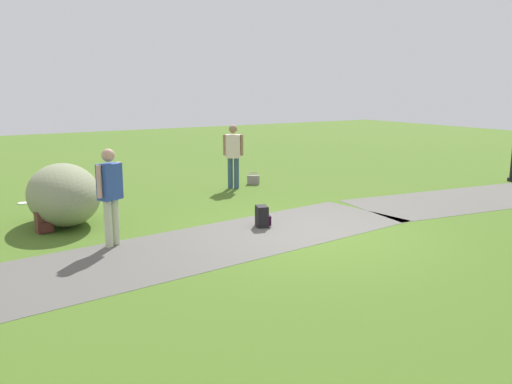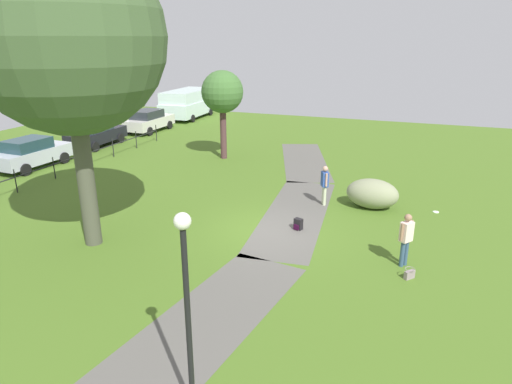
% 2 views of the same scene
% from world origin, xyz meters
% --- Properties ---
extents(ground_plane, '(48.00, 48.00, 0.00)m').
position_xyz_m(ground_plane, '(0.00, 0.00, 0.00)').
color(ground_plane, '#486921').
extents(footpath_segment_near, '(8.23, 3.31, 0.01)m').
position_xyz_m(footpath_segment_near, '(-6.04, -0.37, 0.00)').
color(footpath_segment_near, '#595751').
rests_on(footpath_segment_near, ground).
extents(footpath_segment_mid, '(8.19, 3.04, 0.01)m').
position_xyz_m(footpath_segment_mid, '(1.90, -0.51, 0.00)').
color(footpath_segment_mid, '#595751').
rests_on(footpath_segment_mid, ground).
extents(footpath_segment_far, '(8.29, 4.73, 0.01)m').
position_xyz_m(footpath_segment_far, '(9.66, 1.21, 0.00)').
color(footpath_segment_far, '#595751').
rests_on(footpath_segment_far, ground).
extents(large_shade_tree, '(5.59, 5.59, 9.21)m').
position_xyz_m(large_shade_tree, '(-2.92, 4.97, 6.38)').
color(large_shade_tree, '#474A3A').
rests_on(large_shade_tree, ground).
extents(young_tree_near_path, '(2.25, 2.25, 4.78)m').
position_xyz_m(young_tree_near_path, '(8.56, 5.56, 3.59)').
color(young_tree_near_path, '#4D3032').
rests_on(young_tree_near_path, ground).
extents(lamp_post, '(0.28, 0.28, 3.85)m').
position_xyz_m(lamp_post, '(-7.98, -1.43, 2.36)').
color(lamp_post, black).
rests_on(lamp_post, ground).
extents(lawn_boulder, '(1.48, 2.13, 1.17)m').
position_xyz_m(lawn_boulder, '(3.61, -3.14, 0.58)').
color(lawn_boulder, gray).
rests_on(lawn_boulder, ground).
extents(woman_with_handbag, '(0.44, 0.40, 1.63)m').
position_xyz_m(woman_with_handbag, '(-0.93, -4.61, 0.94)').
color(woman_with_handbag, '#334F6A').
rests_on(woman_with_handbag, ground).
extents(man_near_boulder, '(0.47, 0.38, 1.61)m').
position_xyz_m(man_near_boulder, '(3.27, -1.30, 0.93)').
color(man_near_boulder, beige).
rests_on(man_near_boulder, ground).
extents(handbag_on_grass, '(0.38, 0.38, 0.31)m').
position_xyz_m(handbag_on_grass, '(-1.67, -4.83, 0.14)').
color(handbag_on_grass, gray).
rests_on(handbag_on_grass, ground).
extents(backpack_by_boulder, '(0.30, 0.29, 0.40)m').
position_xyz_m(backpack_by_boulder, '(4.06, -2.74, 0.19)').
color(backpack_by_boulder, brown).
rests_on(backpack_by_boulder, ground).
extents(spare_backpack_on_lawn, '(0.32, 0.33, 0.40)m').
position_xyz_m(spare_backpack_on_lawn, '(0.51, -1.00, 0.19)').
color(spare_backpack_on_lawn, black).
rests_on(spare_backpack_on_lawn, ground).
extents(frisbee_on_grass, '(0.24, 0.24, 0.02)m').
position_xyz_m(frisbee_on_grass, '(3.98, -5.54, 0.01)').
color(frisbee_on_grass, white).
rests_on(frisbee_on_grass, ground).
extents(park_fence, '(22.05, 0.05, 1.05)m').
position_xyz_m(park_fence, '(0.00, 11.50, 0.62)').
color(park_fence, '#232326').
rests_on(park_fence, ground).
extents(parked_wagon_silver, '(4.04, 1.86, 1.56)m').
position_xyz_m(parked_wagon_silver, '(3.26, 13.95, 0.81)').
color(parked_wagon_silver, silver).
rests_on(parked_wagon_silver, ground).
extents(parked_coupe_black, '(4.15, 1.91, 1.56)m').
position_xyz_m(parked_coupe_black, '(8.39, 14.14, 0.81)').
color(parked_coupe_black, black).
rests_on(parked_coupe_black, ground).
extents(parked_sedan_grey, '(4.19, 1.84, 1.56)m').
position_xyz_m(parked_sedan_grey, '(13.52, 13.71, 0.81)').
color(parked_sedan_grey, silver).
rests_on(parked_sedan_grey, ground).
extents(delivery_van, '(5.86, 2.89, 2.30)m').
position_xyz_m(delivery_van, '(19.68, 13.96, 1.27)').
color(delivery_van, silver).
rests_on(delivery_van, ground).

